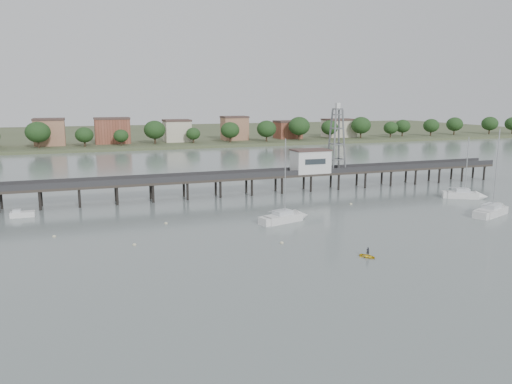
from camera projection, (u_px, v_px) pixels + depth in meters
ground_plane at (344, 309)px, 49.37m from camera, size 500.00×500.00×0.00m
pier at (202, 180)px, 104.22m from camera, size 150.00×5.00×5.50m
pier_building at (310, 161)px, 111.90m from camera, size 8.40×5.40×5.30m
lattice_tower at (337, 140)px, 113.21m from camera, size 3.20×3.20×15.50m
sailboat_d at (496, 210)px, 90.05m from camera, size 10.33×6.46×16.30m
sailboat_e at (469, 195)px, 103.76m from camera, size 8.19×6.25×13.45m
sailboat_c at (290, 217)px, 84.86m from camera, size 9.43×5.12×14.88m
white_tender at (22, 214)px, 87.56m from camera, size 4.03×1.71×1.56m
yellow_dinghy at (368, 257)px, 65.52m from camera, size 1.68×1.17×2.30m
dinghy_occupant at (368, 257)px, 65.52m from camera, size 0.84×1.19×0.27m
mooring_buoys at (263, 227)px, 80.70m from camera, size 76.85×21.99×0.39m
far_shore at (126, 134)px, 271.16m from camera, size 500.00×170.00×10.40m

